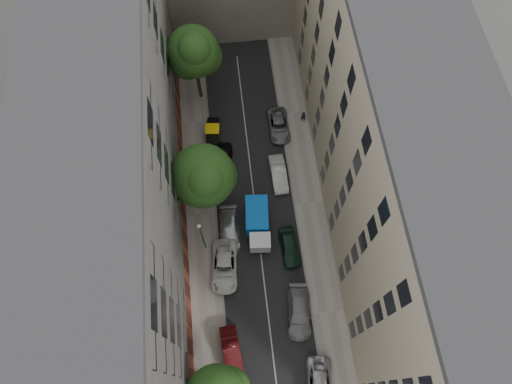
{
  "coord_description": "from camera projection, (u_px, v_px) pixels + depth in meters",
  "views": [
    {
      "loc": [
        -1.88,
        -17.36,
        42.96
      ],
      "look_at": [
        -0.02,
        -0.81,
        6.0
      ],
      "focal_mm": 32.0,
      "sensor_mm": 36.0,
      "label": 1
    }
  ],
  "objects": [
    {
      "name": "tree_mid",
      "position": [
        204.0,
        178.0,
        41.08
      ],
      "size": [
        6.07,
        5.91,
        9.07
      ],
      "color": "#382619",
      "rests_on": "sidewalk_left"
    },
    {
      "name": "sidewalk_right",
      "position": [
        309.0,
        203.0,
        46.52
      ],
      "size": [
        3.0,
        44.0,
        0.15
      ],
      "primitive_type": "cube",
      "color": "gray",
      "rests_on": "ground"
    },
    {
      "name": "tree_far",
      "position": [
        194.0,
        54.0,
        45.44
      ],
      "size": [
        5.52,
        5.28,
        10.28
      ],
      "color": "#382619",
      "rests_on": "sidewalk_left"
    },
    {
      "name": "lamp_post",
      "position": [
        202.0,
        234.0,
        41.02
      ],
      "size": [
        0.36,
        0.36,
        6.21
      ],
      "color": "#195724",
      "rests_on": "sidewalk_left"
    },
    {
      "name": "car_right_3",
      "position": [
        279.0,
        174.0,
        47.19
      ],
      "size": [
        1.68,
        4.39,
        1.43
      ],
      "primitive_type": "imported",
      "rotation": [
        0.0,
        0.0,
        0.04
      ],
      "color": "silver",
      "rests_on": "ground"
    },
    {
      "name": "road_surface",
      "position": [
        255.0,
        209.0,
        46.33
      ],
      "size": [
        8.0,
        44.0,
        0.02
      ],
      "primitive_type": "cube",
      "color": "black",
      "rests_on": "ground"
    },
    {
      "name": "car_left_2",
      "position": [
        224.0,
        266.0,
        43.13
      ],
      "size": [
        3.0,
        5.57,
        1.48
      ],
      "primitive_type": "imported",
      "rotation": [
        0.0,
        0.0,
        -0.1
      ],
      "color": "silver",
      "rests_on": "ground"
    },
    {
      "name": "car_left_1",
      "position": [
        232.0,
        350.0,
        40.06
      ],
      "size": [
        1.89,
        4.42,
        1.42
      ],
      "primitive_type": "imported",
      "rotation": [
        0.0,
        0.0,
        0.09
      ],
      "color": "#4D0F11",
      "rests_on": "ground"
    },
    {
      "name": "building_right",
      "position": [
        387.0,
        150.0,
        37.73
      ],
      "size": [
        8.0,
        44.0,
        20.0
      ],
      "primitive_type": "cube",
      "color": "tan",
      "rests_on": "ground"
    },
    {
      "name": "ground",
      "position": [
        255.0,
        209.0,
        46.34
      ],
      "size": [
        120.0,
        120.0,
        0.0
      ],
      "primitive_type": "plane",
      "color": "#4C4C49",
      "rests_on": "ground"
    },
    {
      "name": "tarp_truck",
      "position": [
        258.0,
        223.0,
        44.25
      ],
      "size": [
        2.52,
        5.5,
        2.47
      ],
      "rotation": [
        0.0,
        0.0,
        -0.09
      ],
      "color": "black",
      "rests_on": "ground"
    },
    {
      "name": "car_right_1",
      "position": [
        299.0,
        312.0,
        41.39
      ],
      "size": [
        2.59,
        5.23,
        1.46
      ],
      "primitive_type": "imported",
      "rotation": [
        0.0,
        0.0,
        -0.11
      ],
      "color": "gray",
      "rests_on": "ground"
    },
    {
      "name": "car_left_4",
      "position": [
        223.0,
        162.0,
        47.73
      ],
      "size": [
        2.51,
        4.67,
        1.51
      ],
      "primitive_type": "imported",
      "rotation": [
        0.0,
        0.0,
        -0.17
      ],
      "color": "black",
      "rests_on": "ground"
    },
    {
      "name": "sidewalk_left",
      "position": [
        201.0,
        214.0,
        46.02
      ],
      "size": [
        3.0,
        44.0,
        0.15
      ],
      "primitive_type": "cube",
      "color": "gray",
      "rests_on": "ground"
    },
    {
      "name": "car_left_3",
      "position": [
        229.0,
        230.0,
        44.68
      ],
      "size": [
        2.15,
        4.86,
        1.39
      ],
      "primitive_type": "imported",
      "rotation": [
        0.0,
        0.0,
        -0.04
      ],
      "color": "#B5B5BA",
      "rests_on": "ground"
    },
    {
      "name": "car_right_4",
      "position": [
        279.0,
        125.0,
        49.69
      ],
      "size": [
        2.16,
        4.64,
        1.29
      ],
      "primitive_type": "imported",
      "rotation": [
        0.0,
        0.0,
        0.01
      ],
      "color": "slate",
      "rests_on": "ground"
    },
    {
      "name": "building_left",
      "position": [
        120.0,
        176.0,
        36.72
      ],
      "size": [
        8.0,
        44.0,
        20.0
      ],
      "primitive_type": "cube",
      "color": "#484543",
      "rests_on": "ground"
    },
    {
      "name": "car_right_2",
      "position": [
        289.0,
        247.0,
        43.94
      ],
      "size": [
        1.88,
        4.29,
        1.44
      ],
      "primitive_type": "imported",
      "rotation": [
        0.0,
        0.0,
        0.04
      ],
      "color": "black",
      "rests_on": "ground"
    },
    {
      "name": "pedestrian",
      "position": [
        303.0,
        116.0,
        49.82
      ],
      "size": [
        0.67,
        0.55,
        1.6
      ],
      "primitive_type": "imported",
      "rotation": [
        0.0,
        0.0,
        2.82
      ],
      "color": "black",
      "rests_on": "sidewalk_right"
    },
    {
      "name": "car_left_5",
      "position": [
        213.0,
        134.0,
        49.27
      ],
      "size": [
        1.76,
        4.0,
        1.28
      ],
      "primitive_type": "imported",
      "rotation": [
        0.0,
        0.0,
        -0.11
      ],
      "color": "black",
      "rests_on": "ground"
    }
  ]
}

